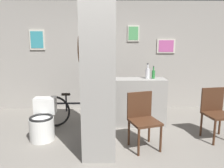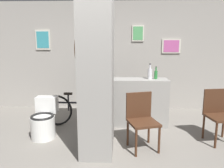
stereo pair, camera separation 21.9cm
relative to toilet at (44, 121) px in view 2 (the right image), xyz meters
The scene contains 10 objects.
ground_plane 1.35m from the toilet, 38.37° to the right, with size 14.00×14.00×0.00m, color slate.
wall_back 2.32m from the toilet, 60.15° to the left, with size 8.00×0.09×2.60m.
pillar_center 1.47m from the toilet, 20.48° to the right, with size 0.50×0.90×2.60m.
counter_shelf 1.70m from the toilet, 22.91° to the left, with size 1.42×0.44×0.93m.
toilet is the anchor object (origin of this frame).
chair_near_pillar 1.71m from the toilet, 11.15° to the right, with size 0.53×0.53×0.87m.
chair_by_doorway 2.98m from the toilet, ahead, with size 0.48×0.48×0.87m.
bicycle 0.77m from the toilet, 43.90° to the left, with size 1.59×0.42×0.67m.
bottle_tall 2.16m from the toilet, 19.58° to the left, with size 0.09×0.09×0.31m.
bottle_short 2.26m from the toilet, 18.48° to the left, with size 0.06×0.06×0.25m.
Camera 2 is at (0.30, -2.75, 1.64)m, focal length 35.00 mm.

